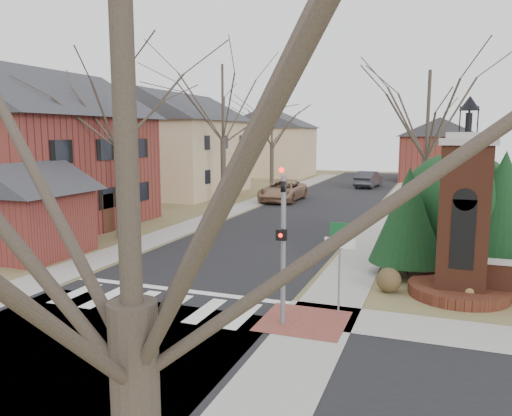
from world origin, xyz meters
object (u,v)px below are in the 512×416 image
at_px(sign_post, 340,250).
at_px(traffic_signal_pole, 283,234).
at_px(pickup_truck, 283,191).
at_px(brick_gate_monument, 462,231).
at_px(distant_car, 368,179).

bearing_deg(sign_post, traffic_signal_pole, -132.43).
distance_m(sign_post, pickup_truck, 25.16).
relative_size(sign_post, brick_gate_monument, 0.42).
height_order(brick_gate_monument, distant_car, brick_gate_monument).
height_order(traffic_signal_pole, brick_gate_monument, brick_gate_monument).
bearing_deg(brick_gate_monument, sign_post, -138.58).
relative_size(traffic_signal_pole, pickup_truck, 0.76).
relative_size(brick_gate_monument, distant_car, 1.30).
relative_size(pickup_truck, distant_car, 1.20).
xyz_separation_m(traffic_signal_pole, pickup_truck, (-7.70, 24.88, -1.76)).
distance_m(traffic_signal_pole, distant_car, 37.77).
xyz_separation_m(brick_gate_monument, pickup_truck, (-12.40, 20.46, -1.34)).
bearing_deg(distant_car, traffic_signal_pole, 100.75).
distance_m(brick_gate_monument, pickup_truck, 23.96).
bearing_deg(pickup_truck, traffic_signal_pole, -72.97).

